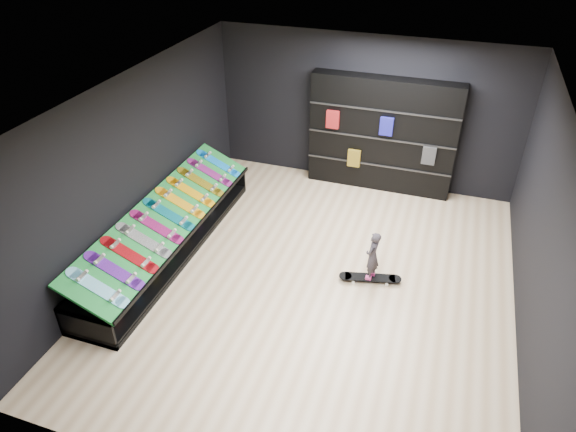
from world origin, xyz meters
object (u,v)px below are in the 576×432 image
(display_rack, at_px, (169,238))
(child, at_px, (372,264))
(back_shelving, at_px, (382,135))
(floor_skateboard, at_px, (370,279))

(display_rack, xyz_separation_m, child, (3.39, 0.27, 0.09))
(back_shelving, xyz_separation_m, child, (0.45, -3.05, -0.80))
(floor_skateboard, height_order, child, child)
(display_rack, xyz_separation_m, floor_skateboard, (3.39, 0.27, -0.20))
(back_shelving, xyz_separation_m, floor_skateboard, (0.45, -3.05, -1.09))
(floor_skateboard, bearing_deg, child, 0.00)
(floor_skateboard, bearing_deg, back_shelving, 84.95)
(back_shelving, distance_m, child, 3.18)
(display_rack, bearing_deg, floor_skateboard, 4.60)
(back_shelving, bearing_deg, child, -81.57)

